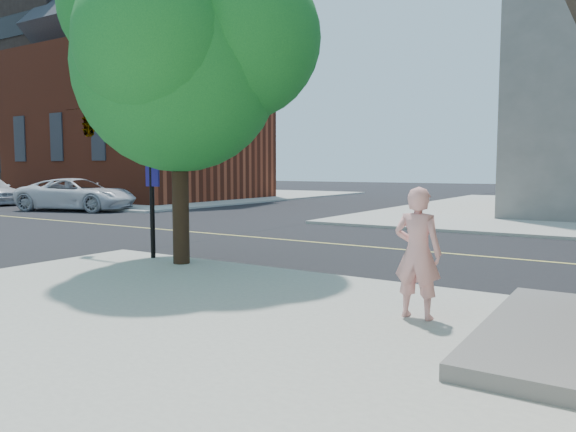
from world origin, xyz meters
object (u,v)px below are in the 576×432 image
Objects in this scene: car_a at (77,195)px; street_tree at (183,43)px; man_on_phone at (418,253)px; signal_pole at (97,126)px.

street_tree is at bearing -137.59° from car_a.
car_a is at bearing -25.75° from man_on_phone.
signal_pole is at bearing -142.43° from car_a.
signal_pole is (-8.69, 1.65, 2.17)m from man_on_phone.
man_on_phone reaches higher than car_a.
signal_pole is at bearing 176.40° from street_tree.
car_a is (-16.03, 9.08, -3.93)m from street_tree.
street_tree reaches higher than man_on_phone.
signal_pole reaches higher than car_a.
man_on_phone is 9.10m from signal_pole.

